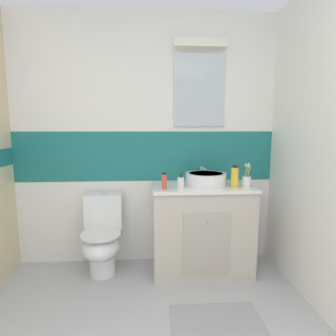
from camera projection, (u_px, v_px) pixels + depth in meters
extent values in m
cube|color=white|center=(146.00, 219.00, 2.95)|extent=(3.20, 0.10, 0.85)
cube|color=#1E7272|center=(145.00, 156.00, 2.85)|extent=(3.20, 0.10, 0.50)
cube|color=white|center=(144.00, 73.00, 2.74)|extent=(3.20, 0.10, 1.15)
cube|color=silver|center=(199.00, 90.00, 2.73)|extent=(0.50, 0.02, 0.70)
cube|color=white|center=(201.00, 43.00, 2.63)|extent=(0.51, 0.10, 0.08)
cube|color=beige|center=(201.00, 230.00, 2.68)|extent=(0.92, 0.51, 0.82)
cube|color=white|center=(202.00, 187.00, 2.61)|extent=(0.94, 0.53, 0.03)
cube|color=#B6AD9F|center=(207.00, 245.00, 2.44)|extent=(0.42, 0.01, 0.57)
cylinder|color=silver|center=(207.00, 223.00, 2.39)|extent=(0.02, 0.02, 0.03)
cylinder|color=white|center=(206.00, 179.00, 2.62)|extent=(0.39, 0.39, 0.11)
cylinder|color=#AFB1BA|center=(206.00, 174.00, 2.61)|extent=(0.32, 0.32, 0.01)
cylinder|color=silver|center=(201.00, 174.00, 2.84)|extent=(0.03, 0.03, 0.14)
cylinder|color=silver|center=(204.00, 168.00, 2.72)|extent=(0.02, 0.17, 0.02)
cylinder|color=white|center=(103.00, 265.00, 2.64)|extent=(0.24, 0.24, 0.18)
ellipsoid|color=white|center=(101.00, 247.00, 2.57)|extent=(0.34, 0.42, 0.22)
cylinder|color=white|center=(101.00, 234.00, 2.56)|extent=(0.37, 0.37, 0.02)
cube|color=white|center=(104.00, 211.00, 2.74)|extent=(0.36, 0.17, 0.35)
cylinder|color=silver|center=(103.00, 193.00, 2.72)|extent=(0.04, 0.04, 0.02)
cylinder|color=white|center=(246.00, 182.00, 2.52)|extent=(0.08, 0.08, 0.10)
cylinder|color=gold|center=(245.00, 174.00, 2.53)|extent=(0.04, 0.03, 0.17)
cube|color=white|center=(246.00, 165.00, 2.51)|extent=(0.02, 0.02, 0.03)
cylinder|color=gold|center=(248.00, 174.00, 2.51)|extent=(0.03, 0.04, 0.18)
cube|color=white|center=(249.00, 165.00, 2.50)|extent=(0.02, 0.02, 0.03)
cylinder|color=#338CD8|center=(248.00, 175.00, 2.50)|extent=(0.02, 0.04, 0.16)
cube|color=white|center=(248.00, 166.00, 2.49)|extent=(0.01, 0.02, 0.03)
cylinder|color=white|center=(181.00, 183.00, 2.46)|extent=(0.06, 0.06, 0.10)
cylinder|color=#262626|center=(181.00, 175.00, 2.45)|extent=(0.01, 0.01, 0.04)
cylinder|color=#262626|center=(181.00, 174.00, 2.43)|extent=(0.01, 0.02, 0.01)
cylinder|color=#D84C33|center=(164.00, 182.00, 2.43)|extent=(0.04, 0.04, 0.13)
cylinder|color=black|center=(164.00, 173.00, 2.42)|extent=(0.03, 0.03, 0.02)
cylinder|color=yellow|center=(235.00, 178.00, 2.49)|extent=(0.07, 0.07, 0.18)
cylinder|color=black|center=(235.00, 166.00, 2.48)|extent=(0.05, 0.05, 0.02)
cube|color=#99999E|center=(217.00, 323.00, 1.98)|extent=(0.66, 0.44, 0.01)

